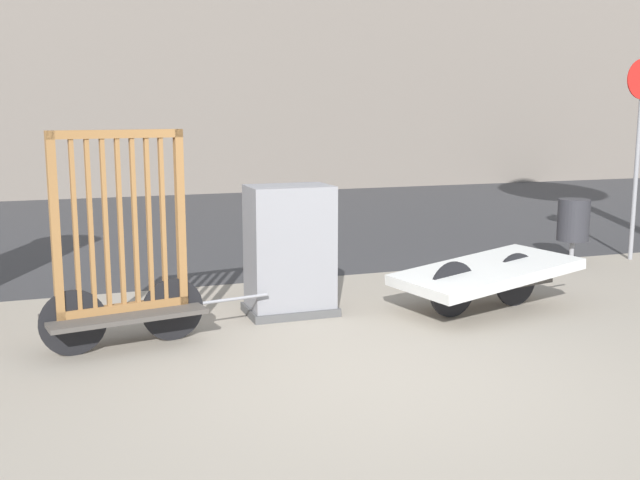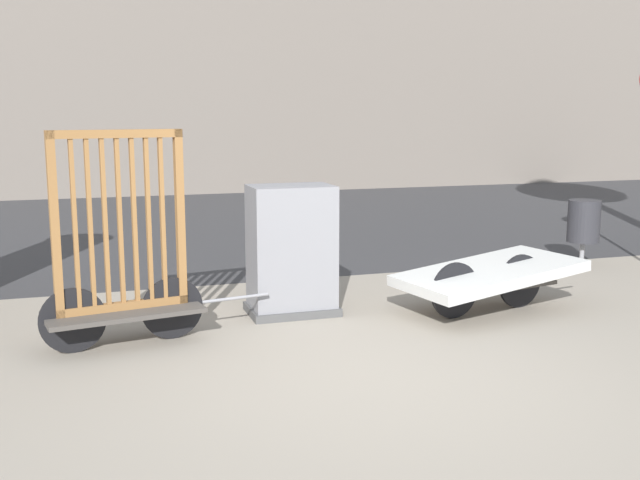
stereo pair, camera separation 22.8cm
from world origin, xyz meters
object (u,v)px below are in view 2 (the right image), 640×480
utility_cabinet (291,254)px  bike_cart_with_mattress (489,275)px  trash_bin (584,221)px  bike_cart_with_bedframe (123,271)px

utility_cabinet → bike_cart_with_mattress: bearing=-17.0°
utility_cabinet → trash_bin: 4.43m
utility_cabinet → bike_cart_with_bedframe: bearing=-160.8°
bike_cart_with_bedframe → trash_bin: bearing=5.6°
bike_cart_with_bedframe → bike_cart_with_mattress: size_ratio=0.88×
bike_cart_with_mattress → utility_cabinet: size_ratio=1.79×
bike_cart_with_bedframe → bike_cart_with_mattress: bearing=-10.3°
utility_cabinet → trash_bin: utility_cabinet is taller
utility_cabinet → trash_bin: (4.29, 1.12, -0.02)m
bike_cart_with_bedframe → bike_cart_with_mattress: bike_cart_with_bedframe is taller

